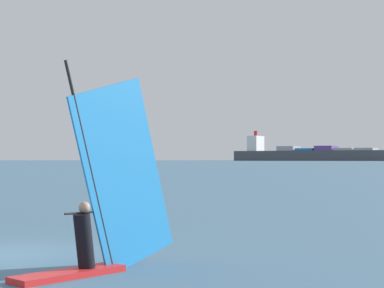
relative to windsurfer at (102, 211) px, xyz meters
name	(u,v)px	position (x,y,z in m)	size (l,w,h in m)	color
ground_plane	(9,255)	(-2.97, 1.43, -1.17)	(4000.00, 4000.00, 0.00)	#476B84
windsurfer	(102,211)	(0.00, 0.00, 0.00)	(1.96, 3.62, 4.15)	red
cargo_ship	(308,154)	(-79.29, 717.11, 6.48)	(178.34, 65.42, 34.77)	#3F444C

